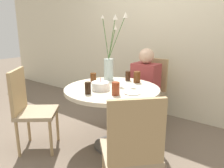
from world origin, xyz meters
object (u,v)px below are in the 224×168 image
object	(u,v)px
chair_left_flank	(132,148)
drink_glass_3	(137,77)
birthday_cake	(100,86)
drink_glass_0	(93,78)
side_plate	(132,93)
drink_glass_2	(88,88)
drink_glass_1	(128,76)
chair_right_flank	(29,106)
person_boy	(145,90)
flower_vase	(110,62)
chair_far_back	(151,87)
drink_glass_4	(116,89)

from	to	relation	value
chair_left_flank	drink_glass_3	xyz separation A→B (m)	(-0.56, 0.97, 0.26)
birthday_cake	drink_glass_0	distance (m)	0.33
birthday_cake	side_plate	bearing A→B (deg)	15.05
chair_left_flank	drink_glass_3	bearing A→B (deg)	-106.74
side_plate	drink_glass_2	size ratio (longest dim) A/B	1.44
side_plate	drink_glass_1	size ratio (longest dim) A/B	1.47
chair_left_flank	drink_glass_1	distance (m)	1.24
chair_right_flank	drink_glass_2	size ratio (longest dim) A/B	7.80
drink_glass_0	person_boy	world-z (taller)	person_boy
flower_vase	drink_glass_0	size ratio (longest dim) A/B	7.31
chair_right_flank	drink_glass_1	xyz separation A→B (m)	(0.64, 0.95, 0.25)
drink_glass_0	drink_glass_2	bearing A→B (deg)	-54.19
birthday_cake	person_boy	world-z (taller)	person_boy
chair_right_flank	drink_glass_3	distance (m)	1.24
flower_vase	drink_glass_3	world-z (taller)	flower_vase
chair_left_flank	drink_glass_3	distance (m)	1.15
drink_glass_3	person_boy	size ratio (longest dim) A/B	0.12
chair_right_flank	drink_glass_0	size ratio (longest dim) A/B	8.29
chair_far_back	drink_glass_2	world-z (taller)	chair_far_back
birthday_cake	drink_glass_1	world-z (taller)	birthday_cake
chair_far_back	birthday_cake	bearing A→B (deg)	-92.61
flower_vase	drink_glass_1	xyz separation A→B (m)	(0.19, 0.11, -0.17)
drink_glass_0	chair_far_back	bearing A→B (deg)	68.90
chair_far_back	flower_vase	world-z (taller)	flower_vase
drink_glass_0	chair_left_flank	bearing A→B (deg)	-34.69
drink_glass_2	drink_glass_4	xyz separation A→B (m)	(0.24, 0.13, 0.00)
chair_right_flank	chair_left_flank	bearing A→B (deg)	-131.69
chair_right_flank	flower_vase	size ratio (longest dim) A/B	1.14
birthday_cake	drink_glass_4	xyz separation A→B (m)	(0.23, -0.05, 0.02)
drink_glass_0	drink_glass_3	xyz separation A→B (m)	(0.42, 0.30, 0.01)
birthday_cake	drink_glass_2	xyz separation A→B (m)	(-0.00, -0.19, 0.02)
drink_glass_2	person_boy	size ratio (longest dim) A/B	0.11
chair_left_flank	side_plate	size ratio (longest dim) A/B	5.40
chair_left_flank	drink_glass_1	xyz separation A→B (m)	(-0.70, 0.99, 0.25)
drink_glass_3	drink_glass_4	xyz separation A→B (m)	(0.09, -0.54, -0.00)
chair_right_flank	drink_glass_1	world-z (taller)	chair_right_flank
person_boy	flower_vase	bearing A→B (deg)	-117.52
chair_far_back	chair_right_flank	size ratio (longest dim) A/B	1.00
drink_glass_0	drink_glass_3	bearing A→B (deg)	35.52
side_plate	chair_right_flank	bearing A→B (deg)	-151.36
chair_left_flank	flower_vase	distance (m)	1.33
drink_glass_0	drink_glass_2	size ratio (longest dim) A/B	0.94
drink_glass_4	drink_glass_3	bearing A→B (deg)	99.69
drink_glass_4	chair_far_back	bearing A→B (deg)	99.63
drink_glass_1	drink_glass_0	bearing A→B (deg)	-130.41
chair_left_flank	drink_glass_2	world-z (taller)	chair_left_flank
drink_glass_3	side_plate	bearing A→B (deg)	-64.28
birthday_cake	drink_glass_4	world-z (taller)	same
chair_right_flank	chair_left_flank	size ratio (longest dim) A/B	1.00
chair_left_flank	drink_glass_4	bearing A→B (deg)	-89.40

